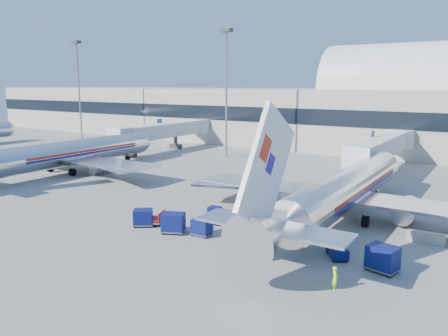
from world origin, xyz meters
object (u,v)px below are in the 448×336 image
Objects in this scene: mast_west at (226,74)px; jetbridge_near at (384,147)px; cart_train_c at (143,217)px; cart_solo_near at (244,250)px; airliner_main at (343,191)px; barrier_near at (426,238)px; tug_right at (337,248)px; cart_train_b at (173,223)px; tug_lead at (253,230)px; cart_train_a at (202,227)px; mast_far_west at (78,76)px; jetbridge_mid at (168,130)px; ramp_worker at (335,278)px; tug_left at (217,215)px; cart_solo_far at (383,258)px; cart_open_red at (150,220)px; airliner_mid at (66,153)px.

jetbridge_near is at bearing 1.68° from mast_west.
cart_train_c is 1.16× the size of cart_solo_near.
barrier_near is at bearing -17.39° from airliner_main.
airliner_main is 14.58× the size of tug_right.
cart_train_b reaches higher than barrier_near.
cart_train_c is (-10.19, -2.83, 0.17)m from tug_lead.
cart_train_a is 6.19m from cart_train_c.
cart_train_b is at bearing -32.60° from mast_far_west.
barrier_near is 1.31× the size of cart_train_c.
airliner_main is 18.91× the size of cart_solo_near.
jetbridge_mid is 59.90m from barrier_near.
airliner_main is 15.58m from ramp_worker.
cart_train_b is 1.27× the size of cart_solo_near.
tug_right is at bearing 5.65° from cart_train_a.
cart_solo_far is at bearing -108.11° from tug_left.
mast_far_west is 7.70× the size of cart_open_red.
tug_right is 1.05× the size of cart_solo_far.
tug_lead is at bearing -1.74° from cart_train_b.
tug_right is at bearing -13.80° from cart_train_b.
jetbridge_near reaches higher than barrier_near.
tug_right is at bearing -107.27° from tug_left.
cart_train_c is at bearing -173.39° from tug_lead.
airliner_main is 1.35× the size of jetbridge_near.
tug_left reaches higher than ramp_worker.
barrier_near is (50.00, -2.51, -2.48)m from airliner_mid.
tug_lead is 1.42× the size of cart_train_a.
tug_right is 1.30× the size of cart_solo_near.
barrier_near is 14.41m from tug_lead.
airliner_main is 1.00× the size of airliner_mid.
jetbridge_near reaches higher than tug_left.
mast_far_west is 9.04× the size of cart_train_b.
airliner_mid reaches higher than cart_open_red.
tug_lead is 1.58× the size of ramp_worker.
jetbridge_near is at bearing 34.82° from cart_train_c.
ramp_worker is (19.36, -2.64, -0.08)m from cart_train_c.
tug_lead is 10.57m from cart_train_c.
tug_left is (60.22, -32.93, -14.04)m from mast_far_west.
mast_west reaches higher than airliner_mid.
tug_right is 1.02× the size of cart_train_b.
cart_train_a is at bearing 48.86° from ramp_worker.
mast_far_west is 8.84× the size of tug_right.
cart_train_c is 0.78× the size of cart_open_red.
cart_solo_far is (-1.65, -7.71, 0.55)m from barrier_near.
jetbridge_near is 39.48m from cart_train_b.
cart_train_c is at bearing -34.32° from mast_far_west.
mast_west reaches higher than cart_train_b.
cart_solo_far is at bearing -32.02° from cart_train_c.
jetbridge_mid is 9.17× the size of barrier_near.
airliner_main is 14.27m from cart_solo_near.
jetbridge_mid is at bearing 106.36° from cart_train_b.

